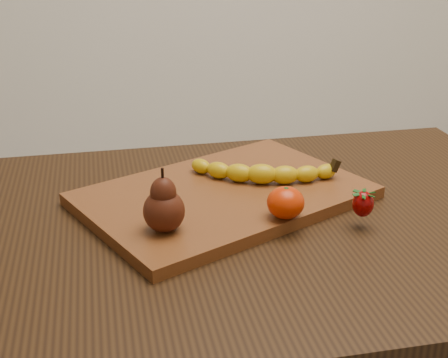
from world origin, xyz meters
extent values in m
cube|color=black|center=(0.00, 0.00, 0.74)|extent=(1.00, 0.70, 0.04)
cylinder|color=black|center=(-0.45, 0.30, 0.36)|extent=(0.05, 0.05, 0.72)
cylinder|color=black|center=(0.45, 0.30, 0.36)|extent=(0.05, 0.05, 0.72)
cube|color=brown|center=(-0.05, 0.06, 0.77)|extent=(0.53, 0.46, 0.02)
ellipsoid|color=red|center=(0.02, -0.05, 0.80)|extent=(0.07, 0.07, 0.05)
camera|label=1|loc=(-0.24, -0.86, 1.20)|focal=50.00mm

